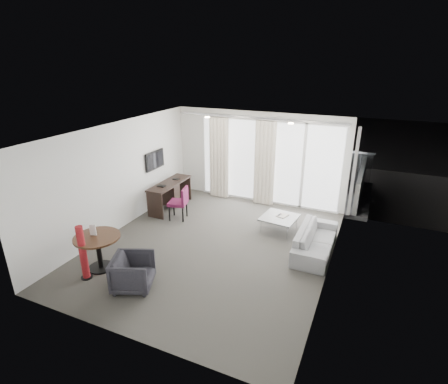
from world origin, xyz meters
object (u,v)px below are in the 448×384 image
at_px(desk_chair, 178,203).
at_px(rattan_chair_a, 301,180).
at_px(round_table, 99,252).
at_px(coffee_table, 279,223).
at_px(tub_armchair, 133,272).
at_px(sofa, 315,240).
at_px(desk, 170,195).
at_px(red_lamp, 83,253).
at_px(rattan_chair_b, 337,178).

distance_m(desk_chair, rattan_chair_a, 4.08).
bearing_deg(round_table, rattan_chair_a, 65.07).
height_order(round_table, coffee_table, round_table).
height_order(tub_armchair, sofa, tub_armchair).
xyz_separation_m(desk, desk_chair, (0.57, -0.54, 0.06)).
bearing_deg(red_lamp, coffee_table, 50.31).
xyz_separation_m(desk_chair, tub_armchair, (0.78, -2.87, -0.11)).
bearing_deg(desk, round_table, -83.90).
xyz_separation_m(desk, rattan_chair_a, (3.06, 2.70, 0.03)).
bearing_deg(coffee_table, round_table, -132.76).
relative_size(tub_armchair, coffee_table, 0.88).
bearing_deg(rattan_chair_b, round_table, -119.80).
bearing_deg(desk, sofa, -10.05).
distance_m(desk_chair, round_table, 2.64).
relative_size(coffee_table, sofa, 0.44).
distance_m(round_table, rattan_chair_b, 7.54).
bearing_deg(tub_armchair, round_table, 54.34).
relative_size(desk_chair, tub_armchair, 1.23).
relative_size(red_lamp, rattan_chair_a, 1.37).
distance_m(desk_chair, tub_armchair, 2.98).
bearing_deg(rattan_chair_b, coffee_table, -104.78).
distance_m(red_lamp, sofa, 4.76).
bearing_deg(desk_chair, desk, 123.54).
bearing_deg(sofa, red_lamp, 126.16).
xyz_separation_m(desk, red_lamp, (0.32, -3.54, 0.18)).
bearing_deg(rattan_chair_b, sofa, -89.03).
height_order(desk, coffee_table, desk).
height_order(round_table, rattan_chair_a, rattan_chair_a).
xyz_separation_m(desk, coffee_table, (3.17, -0.11, -0.19)).
height_order(desk_chair, sofa, desk_chair).
xyz_separation_m(desk, rattan_chair_b, (4.09, 3.37, 0.01)).
height_order(round_table, sofa, round_table).
bearing_deg(desk, rattan_chair_b, 39.47).
height_order(red_lamp, tub_armchair, red_lamp).
xyz_separation_m(red_lamp, coffee_table, (2.85, 3.43, -0.37)).
xyz_separation_m(round_table, rattan_chair_b, (3.75, 6.54, 0.02)).
xyz_separation_m(coffee_table, rattan_chair_a, (-0.11, 2.80, 0.22)).
height_order(round_table, tub_armchair, round_table).
bearing_deg(desk_chair, coffee_table, -3.84).
relative_size(desk, desk_chair, 1.82).
height_order(red_lamp, coffee_table, red_lamp).
distance_m(red_lamp, rattan_chair_b, 7.87).
bearing_deg(tub_armchair, desk_chair, -7.12).
distance_m(tub_armchair, sofa, 3.88).
relative_size(red_lamp, tub_armchair, 1.55).
distance_m(red_lamp, rattan_chair_a, 6.82).
bearing_deg(round_table, desk_chair, 84.91).
bearing_deg(red_lamp, desk_chair, 85.18).
bearing_deg(red_lamp, tub_armchair, 7.27).
bearing_deg(coffee_table, desk, 178.07).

